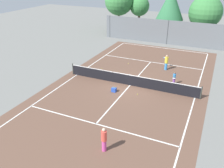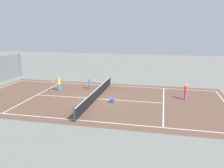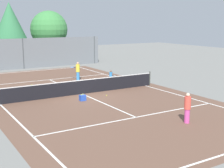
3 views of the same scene
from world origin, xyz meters
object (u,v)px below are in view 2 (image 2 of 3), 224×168
(tennis_ball_3, at_px, (113,96))
(tennis_ball_5, at_px, (73,114))
(tennis_ball_4, at_px, (97,85))
(player_2, at_px, (90,84))
(ball_crate, at_px, (112,101))
(player_1, at_px, (186,92))
(tennis_ball_6, at_px, (84,106))
(tennis_ball_0, at_px, (55,111))
(tennis_ball_1, at_px, (77,106))
(tennis_ball_2, at_px, (41,101))
(player_0, at_px, (59,84))

(tennis_ball_3, distance_m, tennis_ball_5, 5.92)
(tennis_ball_4, height_order, tennis_ball_5, same)
(player_2, relative_size, ball_crate, 2.69)
(ball_crate, height_order, tennis_ball_5, ball_crate)
(player_1, height_order, tennis_ball_6, player_1)
(player_2, xyz_separation_m, tennis_ball_6, (-5.79, -1.29, -0.57))
(player_2, xyz_separation_m, tennis_ball_0, (-7.46, 0.65, -0.57))
(tennis_ball_1, xyz_separation_m, tennis_ball_5, (-1.96, -0.37, 0.00))
(tennis_ball_0, height_order, tennis_ball_4, same)
(tennis_ball_0, bearing_deg, tennis_ball_1, -40.47)
(ball_crate, xyz_separation_m, tennis_ball_2, (-1.23, 6.54, -0.15))
(player_1, height_order, ball_crate, player_1)
(player_1, relative_size, tennis_ball_1, 23.12)
(player_0, height_order, tennis_ball_5, player_0)
(ball_crate, xyz_separation_m, tennis_ball_3, (1.96, 0.33, -0.15))
(player_2, distance_m, tennis_ball_4, 1.84)
(ball_crate, relative_size, tennis_ball_5, 6.45)
(tennis_ball_1, height_order, tennis_ball_2, same)
(tennis_ball_0, relative_size, tennis_ball_5, 1.00)
(tennis_ball_0, distance_m, tennis_ball_6, 2.55)
(tennis_ball_4, distance_m, tennis_ball_6, 7.57)
(tennis_ball_4, xyz_separation_m, tennis_ball_5, (-9.54, -0.74, 0.00))
(player_2, distance_m, tennis_ball_1, 5.93)
(player_1, distance_m, tennis_ball_0, 12.30)
(player_1, xyz_separation_m, tennis_ball_4, (3.54, 9.92, -0.75))
(player_0, bearing_deg, tennis_ball_5, -146.77)
(tennis_ball_4, bearing_deg, tennis_ball_0, 173.86)
(player_0, bearing_deg, tennis_ball_2, -179.04)
(tennis_ball_2, xyz_separation_m, tennis_ball_5, (-2.35, -4.12, 0.00))
(tennis_ball_4, bearing_deg, player_0, 132.46)
(tennis_ball_3, bearing_deg, tennis_ball_0, 143.54)
(tennis_ball_0, bearing_deg, tennis_ball_4, -6.14)
(tennis_ball_2, distance_m, tennis_ball_4, 7.95)
(tennis_ball_2, xyz_separation_m, tennis_ball_4, (7.19, -3.38, 0.00))
(player_2, height_order, tennis_ball_3, player_2)
(player_1, xyz_separation_m, tennis_ball_0, (-5.64, 10.90, -0.75))
(tennis_ball_3, xyz_separation_m, tennis_ball_5, (-5.54, 2.09, 0.00))
(player_0, height_order, tennis_ball_1, player_0)
(tennis_ball_0, relative_size, tennis_ball_6, 1.00)
(player_1, distance_m, tennis_ball_3, 7.14)
(player_1, bearing_deg, tennis_ball_5, 123.22)
(player_0, height_order, tennis_ball_3, player_0)
(tennis_ball_0, height_order, tennis_ball_3, same)
(player_2, height_order, tennis_ball_0, player_2)
(player_0, bearing_deg, ball_crate, -113.01)
(tennis_ball_0, xyz_separation_m, tennis_ball_2, (1.98, 2.39, 0.00))
(ball_crate, bearing_deg, tennis_ball_0, 127.75)
(player_1, xyz_separation_m, tennis_ball_2, (-3.66, 13.29, -0.75))
(player_0, distance_m, tennis_ball_0, 6.55)
(ball_crate, distance_m, tennis_ball_4, 6.75)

